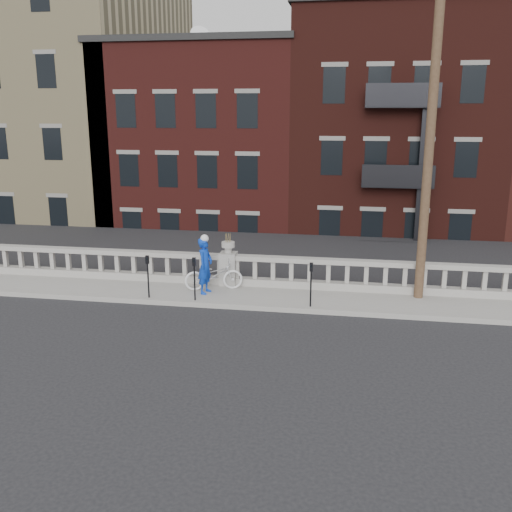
{
  "coord_description": "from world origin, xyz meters",
  "views": [
    {
      "loc": [
        4.01,
        -14.11,
        5.9
      ],
      "look_at": [
        1.07,
        3.2,
        1.37
      ],
      "focal_mm": 40.0,
      "sensor_mm": 36.0,
      "label": 1
    }
  ],
  "objects": [
    {
      "name": "sidewalk",
      "position": [
        0.0,
        3.0,
        0.07
      ],
      "size": [
        32.0,
        2.2,
        0.15
      ],
      "primitive_type": "cube",
      "color": "gray",
      "rests_on": "ground"
    },
    {
      "name": "bicycle",
      "position": [
        -0.35,
        3.3,
        0.65
      ],
      "size": [
        2.01,
        1.22,
        1.0
      ],
      "primitive_type": "imported",
      "rotation": [
        0.0,
        0.0,
        1.89
      ],
      "color": "silver",
      "rests_on": "sidewalk"
    },
    {
      "name": "balustrade",
      "position": [
        0.0,
        3.95,
        0.64
      ],
      "size": [
        28.0,
        0.34,
        1.03
      ],
      "color": "gray",
      "rests_on": "sidewalk"
    },
    {
      "name": "parking_meter_d",
      "position": [
        2.91,
        2.15,
        1.0
      ],
      "size": [
        0.1,
        0.09,
        1.36
      ],
      "color": "black",
      "rests_on": "sidewalk"
    },
    {
      "name": "parking_meter_c",
      "position": [
        -0.68,
        2.15,
        1.0
      ],
      "size": [
        0.1,
        0.09,
        1.36
      ],
      "color": "black",
      "rests_on": "sidewalk"
    },
    {
      "name": "utility_pole",
      "position": [
        6.2,
        3.6,
        5.24
      ],
      "size": [
        1.6,
        0.28,
        10.0
      ],
      "color": "#422D1E",
      "rests_on": "sidewalk"
    },
    {
      "name": "planter_pedestal",
      "position": [
        0.0,
        3.95,
        0.83
      ],
      "size": [
        0.55,
        0.55,
        1.76
      ],
      "color": "gray",
      "rests_on": "sidewalk"
    },
    {
      "name": "ground",
      "position": [
        0.0,
        0.0,
        0.0
      ],
      "size": [
        120.0,
        120.0,
        0.0
      ],
      "primitive_type": "plane",
      "color": "black",
      "rests_on": "ground"
    },
    {
      "name": "lower_level",
      "position": [
        0.56,
        23.04,
        2.63
      ],
      "size": [
        80.0,
        44.0,
        20.8
      ],
      "color": "#605E59",
      "rests_on": "ground"
    },
    {
      "name": "cyclist",
      "position": [
        -0.53,
        2.91,
        1.06
      ],
      "size": [
        0.54,
        0.73,
        1.82
      ],
      "primitive_type": "imported",
      "rotation": [
        0.0,
        0.0,
        1.4
      ],
      "color": "#0B32AA",
      "rests_on": "sidewalk"
    },
    {
      "name": "parking_meter_b",
      "position": [
        -2.18,
        2.15,
        1.0
      ],
      "size": [
        0.1,
        0.09,
        1.36
      ],
      "color": "black",
      "rests_on": "sidewalk"
    }
  ]
}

